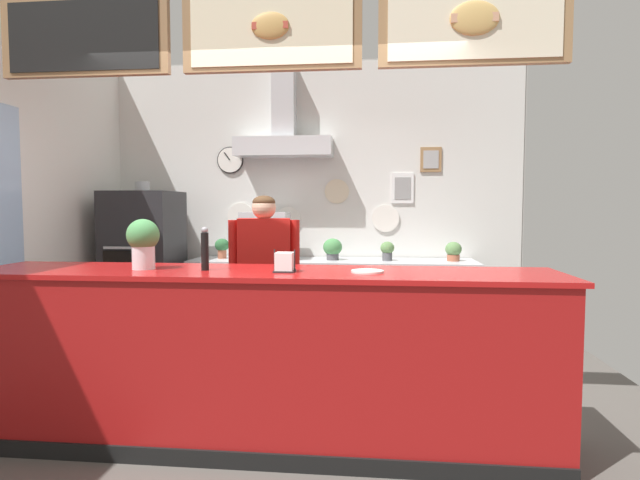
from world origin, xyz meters
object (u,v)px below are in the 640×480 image
Objects in this scene: potted_oregano at (453,251)px; pizza_oven at (144,270)px; basil_vase at (143,242)px; espresso_machine at (265,236)px; potted_rosemary at (222,247)px; condiment_plate at (367,271)px; potted_basil at (387,250)px; pepper_grinder at (205,249)px; napkin_holder at (285,263)px; potted_sage at (333,248)px; shop_worker at (264,282)px.

pizza_oven is at bearing -175.29° from potted_oregano.
espresso_machine is at bearing 82.43° from basil_vase.
condiment_plate is at bearing -55.29° from potted_rosemary.
potted_rosemary is 2.42m from potted_oregano.
potted_basil is 0.74× the size of pepper_grinder.
pizza_oven is at bearing 132.03° from napkin_holder.
pepper_grinder is (-0.98, -0.00, 0.13)m from condiment_plate.
potted_sage is 2.27m from napkin_holder.
napkin_holder reaches higher than condiment_plate.
potted_oregano is at bearing 0.99° from potted_sage.
potted_basil is 0.63× the size of basil_vase.
potted_oregano is (1.23, 0.02, -0.02)m from potted_sage.
potted_basil is 2.53m from pepper_grinder.
basil_vase is (-0.29, -2.21, 0.09)m from espresso_machine.
potted_basil is 2.24m from condiment_plate.
potted_sage is at bearing 7.07° from pizza_oven.
condiment_plate is (-0.85, -2.26, 0.07)m from potted_oregano.
shop_worker reaches higher than potted_basil.
potted_sage is at bearing 99.67° from condiment_plate.
condiment_plate is 0.62× the size of basil_vase.
potted_oregano is at bearing 1.28° from espresso_machine.
pizza_oven is 2.75m from napkin_holder.
potted_rosemary is 1.11× the size of condiment_plate.
potted_basil is at bearing 0.51° from espresso_machine.
potted_oregano is at bearing 50.96° from pepper_grinder.
shop_worker is 1.32m from potted_rosemary.
espresso_machine is 1.28m from potted_basil.
basil_vase is (-0.40, 0.02, 0.03)m from pepper_grinder.
shop_worker reaches higher than espresso_machine.
potted_oregano is (1.72, 1.10, 0.18)m from shop_worker.
pizza_oven is 2.44m from pepper_grinder.
pizza_oven is at bearing 123.64° from pepper_grinder.
potted_sage is 0.72× the size of basil_vase.
basil_vase reaches higher than condiment_plate.
pepper_grinder reaches higher than potted_rosemary.
potted_oregano is 2.66m from napkin_holder.
espresso_machine is 0.50m from potted_rosemary.
pepper_grinder is (0.10, -2.22, 0.05)m from espresso_machine.
potted_sage is at bearing 178.92° from potted_basil.
shop_worker reaches higher than basil_vase.
potted_sage is at bearing 87.27° from napkin_holder.
pizza_oven reaches higher than napkin_holder.
shop_worker is 2.05m from potted_oregano.
potted_sage is at bearing -179.01° from potted_oregano.
pepper_grinder is at bearing -117.60° from potted_basil.
basil_vase reaches higher than napkin_holder.
basil_vase is (-0.89, 0.04, 0.11)m from napkin_holder.
shop_worker is 1.47m from condiment_plate.
shop_worker reaches higher than condiment_plate.
pizza_oven is at bearing -160.37° from potted_rosemary.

